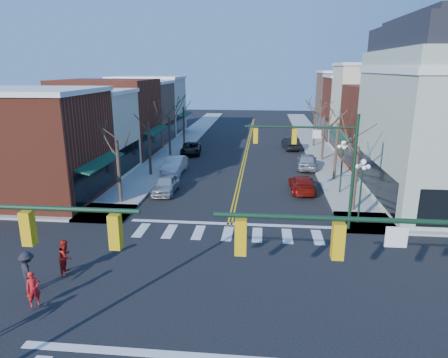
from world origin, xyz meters
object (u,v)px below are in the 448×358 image
(car_left_far, at_px, (191,148))
(lamppost_corner, at_px, (362,180))
(car_right_mid, at_px, (307,161))
(pedestrian_dark_b, at_px, (28,271))
(car_left_near, at_px, (166,184))
(car_left_mid, at_px, (175,165))
(pedestrian_red_b, at_px, (66,256))
(pedestrian_red_a, at_px, (33,289))
(car_right_far, at_px, (291,143))
(car_right_near, at_px, (302,184))
(lamppost_midblock, at_px, (342,158))

(car_left_far, bearing_deg, lamppost_corner, -60.55)
(car_left_far, distance_m, car_right_mid, 14.08)
(car_left_far, height_order, pedestrian_dark_b, pedestrian_dark_b)
(car_left_near, relative_size, car_left_mid, 0.90)
(pedestrian_dark_b, bearing_deg, pedestrian_red_b, -80.68)
(pedestrian_red_a, distance_m, pedestrian_dark_b, 1.52)
(pedestrian_red_a, bearing_deg, pedestrian_red_b, 47.65)
(car_right_far, distance_m, pedestrian_dark_b, 36.82)
(car_left_mid, relative_size, pedestrian_red_b, 2.77)
(car_right_near, relative_size, pedestrian_red_b, 2.71)
(lamppost_midblock, relative_size, pedestrian_red_a, 2.83)
(car_right_far, bearing_deg, pedestrian_dark_b, 60.75)
(lamppost_corner, bearing_deg, car_right_near, 113.35)
(lamppost_midblock, height_order, car_right_far, lamppost_midblock)
(lamppost_corner, relative_size, car_left_mid, 0.92)
(car_right_far, bearing_deg, pedestrian_red_b, 61.20)
(car_right_near, height_order, car_right_mid, car_right_mid)
(car_left_far, distance_m, pedestrian_dark_b, 30.25)
(car_left_near, xyz_separation_m, car_right_near, (10.91, 1.51, -0.05))
(car_left_near, relative_size, car_left_far, 0.89)
(car_left_far, xyz_separation_m, car_right_far, (11.78, 4.01, 0.10))
(car_left_mid, height_order, car_right_near, car_left_mid)
(car_left_near, height_order, pedestrian_red_b, pedestrian_red_b)
(car_left_mid, distance_m, pedestrian_red_b, 19.90)
(car_right_mid, height_order, pedestrian_dark_b, pedestrian_dark_b)
(car_left_near, relative_size, pedestrian_dark_b, 2.34)
(lamppost_corner, height_order, car_right_far, lamppost_corner)
(car_left_near, bearing_deg, car_left_far, 92.14)
(pedestrian_red_b, bearing_deg, pedestrian_red_a, 174.98)
(car_right_far, bearing_deg, pedestrian_red_a, 62.75)
(car_right_far, distance_m, pedestrian_red_b, 34.97)
(car_left_mid, height_order, car_right_mid, car_right_mid)
(car_left_far, xyz_separation_m, pedestrian_red_a, (-0.90, -31.38, 0.25))
(pedestrian_red_a, relative_size, pedestrian_red_b, 0.90)
(car_left_mid, bearing_deg, pedestrian_dark_b, -94.13)
(car_right_mid, relative_size, pedestrian_red_b, 2.74)
(lamppost_corner, height_order, car_left_far, lamppost_corner)
(pedestrian_red_b, height_order, pedestrian_dark_b, pedestrian_dark_b)
(lamppost_corner, bearing_deg, car_right_far, 96.56)
(car_right_mid, bearing_deg, pedestrian_red_b, 64.35)
(lamppost_corner, bearing_deg, lamppost_midblock, 90.00)
(car_left_far, relative_size, pedestrian_red_b, 2.80)
(lamppost_corner, xyz_separation_m, lamppost_midblock, (0.00, 6.50, 0.00))
(lamppost_corner, xyz_separation_m, car_left_near, (-13.89, 5.38, -2.24))
(pedestrian_dark_b, bearing_deg, car_left_far, -54.08)
(car_right_mid, bearing_deg, car_left_far, -19.15)
(car_right_near, xyz_separation_m, pedestrian_dark_b, (-13.46, -16.60, 0.39))
(lamppost_midblock, relative_size, pedestrian_red_b, 2.55)
(car_left_far, xyz_separation_m, car_right_mid, (12.80, -5.86, 0.13))
(car_left_far, distance_m, car_right_far, 12.45)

